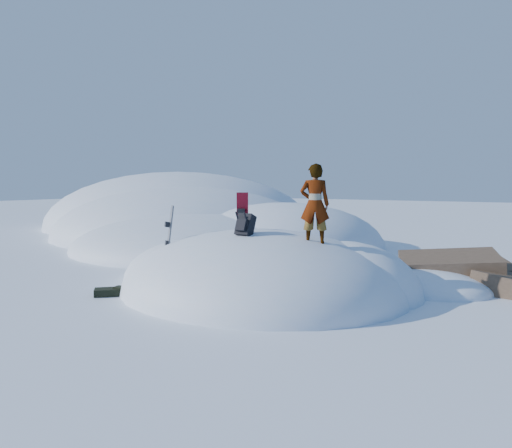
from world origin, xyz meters
The scene contains 9 objects.
ground centered at (0.00, 0.00, 0.00)m, with size 120.00×120.00×0.00m, color white.
snow_mound centered at (-0.17, 0.24, 0.00)m, with size 8.00×6.00×3.00m.
snow_ridge centered at (-10.43, 9.85, 0.00)m, with size 21.50×18.50×6.40m.
rock_outcrop centered at (3.72, 3.01, 0.01)m, with size 4.68×4.41×1.68m.
snowboard_red centered at (-0.45, -0.10, 1.65)m, with size 0.27×0.23×1.47m.
snowboard_dark centered at (-2.14, -0.80, 1.29)m, with size 0.37×0.36×1.55m.
backpack centered at (0.05, -0.73, 1.66)m, with size 0.36×0.47×0.59m.
gear_pile centered at (-2.75, -2.15, 0.10)m, with size 0.78×0.69×0.20m.
person centered at (1.50, -0.19, 2.14)m, with size 0.63×0.42×1.74m, color slate.
Camera 1 is at (6.14, -9.93, 2.62)m, focal length 35.00 mm.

